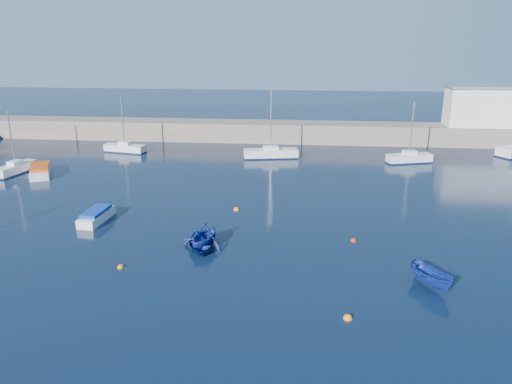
# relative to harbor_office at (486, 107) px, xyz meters

# --- Properties ---
(ground) EXTENTS (220.00, 220.00, 0.00)m
(ground) POSITION_rel_harbor_office_xyz_m (-30.00, -46.00, -5.10)
(ground) COLOR black
(ground) RESTS_ON ground
(back_wall) EXTENTS (96.00, 4.50, 2.60)m
(back_wall) POSITION_rel_harbor_office_xyz_m (-30.00, 0.00, -3.80)
(back_wall) COLOR #77695A
(back_wall) RESTS_ON ground
(harbor_office) EXTENTS (10.00, 4.00, 5.00)m
(harbor_office) POSITION_rel_harbor_office_xyz_m (0.00, 0.00, 0.00)
(harbor_office) COLOR silver
(harbor_office) RESTS_ON back_wall
(sailboat_3) EXTENTS (2.45, 5.30, 6.87)m
(sailboat_3) POSITION_rel_harbor_office_xyz_m (-54.72, -19.49, -4.54)
(sailboat_3) COLOR silver
(sailboat_3) RESTS_ON ground
(sailboat_5) EXTENTS (5.45, 2.46, 7.03)m
(sailboat_5) POSITION_rel_harbor_office_xyz_m (-46.41, -8.75, -4.55)
(sailboat_5) COLOR silver
(sailboat_5) RESTS_ON ground
(sailboat_6) EXTENTS (6.71, 2.93, 8.51)m
(sailboat_6) POSITION_rel_harbor_office_xyz_m (-27.82, -9.89, -4.52)
(sailboat_6) COLOR silver
(sailboat_6) RESTS_ON ground
(sailboat_7) EXTENTS (5.44, 2.83, 7.04)m
(sailboat_7) POSITION_rel_harbor_office_xyz_m (-11.58, -10.73, -4.53)
(sailboat_7) COLOR silver
(sailboat_7) RESTS_ON ground
(motorboat_1) EXTENTS (1.74, 4.11, 0.98)m
(motorboat_1) POSITION_rel_harbor_office_xyz_m (-40.39, -32.42, -4.64)
(motorboat_1) COLOR silver
(motorboat_1) RESTS_ON ground
(motorboat_2) EXTENTS (3.88, 5.58, 1.09)m
(motorboat_2) POSITION_rel_harbor_office_xyz_m (-51.77, -19.80, -4.59)
(motorboat_2) COLOR silver
(motorboat_2) RESTS_ON ground
(dinghy_center) EXTENTS (3.43, 4.26, 0.78)m
(dinghy_center) POSITION_rel_harbor_office_xyz_m (-30.91, -36.91, -4.71)
(dinghy_center) COLOR navy
(dinghy_center) RESTS_ON ground
(dinghy_left) EXTENTS (3.77, 4.10, 1.80)m
(dinghy_left) POSITION_rel_harbor_office_xyz_m (-30.73, -36.65, -4.20)
(dinghy_left) COLOR navy
(dinghy_left) RESTS_ON ground
(dinghy_right) EXTENTS (2.70, 3.45, 1.26)m
(dinghy_right) POSITION_rel_harbor_office_xyz_m (-16.10, -41.09, -4.47)
(dinghy_right) COLOR navy
(dinghy_right) RESTS_ON ground
(buoy_0) EXTENTS (0.42, 0.42, 0.42)m
(buoy_0) POSITION_rel_harbor_office_xyz_m (-35.53, -40.36, -5.10)
(buoy_0) COLOR orange
(buoy_0) RESTS_ON ground
(buoy_1) EXTENTS (0.44, 0.44, 0.44)m
(buoy_1) POSITION_rel_harbor_office_xyz_m (-20.07, -34.58, -5.10)
(buoy_1) COLOR #B0300D
(buoy_1) RESTS_ON ground
(buoy_3) EXTENTS (0.50, 0.50, 0.50)m
(buoy_3) POSITION_rel_harbor_office_xyz_m (-29.49, -28.76, -5.10)
(buoy_3) COLOR orange
(buoy_3) RESTS_ON ground
(buoy_5) EXTENTS (0.50, 0.50, 0.50)m
(buoy_5) POSITION_rel_harbor_office_xyz_m (-21.32, -45.08, -5.10)
(buoy_5) COLOR orange
(buoy_5) RESTS_ON ground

